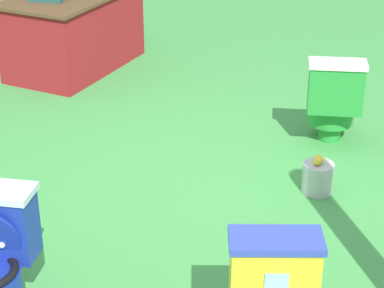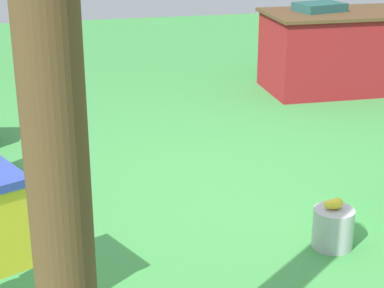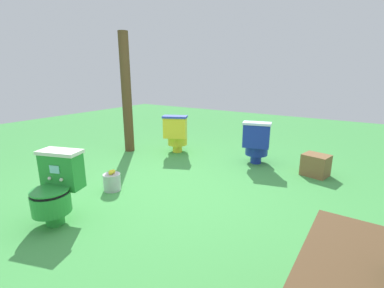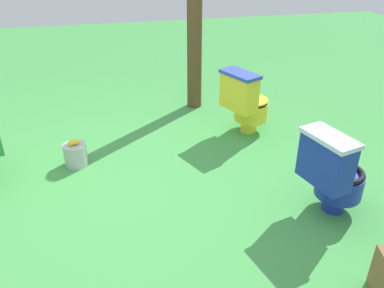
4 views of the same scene
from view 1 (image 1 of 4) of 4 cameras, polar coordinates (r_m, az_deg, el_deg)
The scene contains 4 objects.
ground at distance 4.95m, azimuth 1.04°, elevation -4.52°, with size 14.00×14.00×0.00m, color #429947.
toilet_green at distance 5.70m, azimuth 11.20°, elevation 3.47°, with size 0.59×0.54×0.73m.
vendor_table at distance 7.31m, azimuth -9.41°, elevation 8.93°, with size 1.47×0.89×0.85m.
lemon_bucket at distance 5.07m, azimuth 10.01°, elevation -2.60°, with size 0.22×0.22×0.28m.
Camera 1 is at (-3.89, -1.71, 2.54)m, focal length 66.78 mm.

